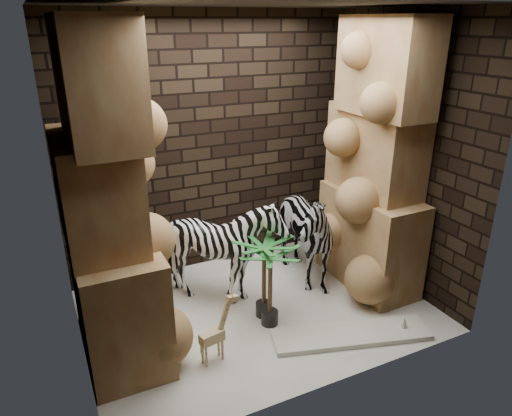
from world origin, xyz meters
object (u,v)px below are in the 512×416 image
giraffe_toy (212,330)px  palm_back (270,288)px  surfboard (351,334)px  zebra_left (225,254)px  zebra_right (297,223)px  palm_front (264,278)px

giraffe_toy → palm_back: size_ratio=0.77×
giraffe_toy → surfboard: giraffe_toy is taller
giraffe_toy → palm_back: palm_back is taller
zebra_left → giraffe_toy: (-0.50, -0.90, -0.22)m
palm_back → surfboard: size_ratio=0.55×
zebra_right → zebra_left: size_ratio=1.18×
palm_front → surfboard: 1.01m
zebra_left → palm_front: (0.23, -0.47, -0.11)m
palm_front → palm_back: palm_front is taller
zebra_left → palm_front: size_ratio=1.37×
giraffe_toy → palm_front: size_ratio=0.74×
zebra_left → giraffe_toy: 1.05m
zebra_right → zebra_left: 0.93m
zebra_right → giraffe_toy: size_ratio=2.16×
palm_back → giraffe_toy: bearing=-159.3°
zebra_right → giraffe_toy: 1.75m
surfboard → zebra_right: bearing=102.7°
zebra_left → giraffe_toy: zebra_left is taller
zebra_left → palm_back: (0.22, -0.63, -0.12)m
zebra_right → palm_front: zebra_right is taller
zebra_right → surfboard: bearing=-91.3°
zebra_right → surfboard: 1.40m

